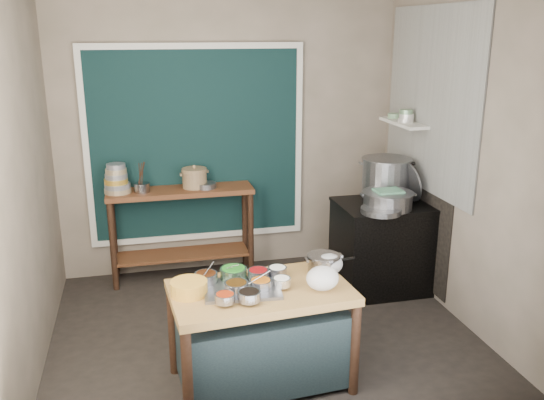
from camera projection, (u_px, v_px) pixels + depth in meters
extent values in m
cube|color=black|center=(262.00, 330.00, 4.96)|extent=(3.50, 3.00, 0.02)
cube|color=gray|center=(230.00, 138.00, 5.97)|extent=(3.50, 0.02, 2.80)
cube|color=gray|center=(24.00, 185.00, 4.17)|extent=(0.02, 3.00, 2.80)
cube|color=gray|center=(460.00, 160.00, 4.95)|extent=(0.02, 3.00, 2.80)
cube|color=black|center=(197.00, 145.00, 5.87)|extent=(2.10, 0.02, 1.90)
cube|color=#B2B2AA|center=(430.00, 101.00, 5.33)|extent=(0.02, 1.70, 1.70)
cube|color=black|center=(417.00, 215.00, 5.75)|extent=(0.01, 1.30, 1.30)
cube|color=beige|center=(404.00, 123.00, 5.66)|extent=(0.22, 0.70, 0.03)
cube|color=olive|center=(261.00, 336.00, 4.12)|extent=(1.30, 0.81, 0.75)
cube|color=#5A2E19|center=(182.00, 233.00, 5.89)|extent=(1.45, 0.40, 0.95)
cube|color=black|center=(383.00, 248.00, 5.65)|extent=(0.90, 0.68, 0.85)
cube|color=black|center=(386.00, 205.00, 5.53)|extent=(0.92, 0.69, 0.03)
cube|color=gray|center=(242.00, 289.00, 3.98)|extent=(0.55, 0.42, 0.02)
cylinder|color=gray|center=(236.00, 287.00, 3.90)|extent=(0.16, 0.16, 0.07)
cylinder|color=gray|center=(206.00, 278.00, 4.05)|extent=(0.16, 0.16, 0.07)
cylinder|color=gray|center=(261.00, 284.00, 3.95)|extent=(0.15, 0.15, 0.06)
cylinder|color=gray|center=(249.00, 296.00, 3.78)|extent=(0.15, 0.15, 0.06)
cylinder|color=gray|center=(258.00, 274.00, 4.11)|extent=(0.15, 0.15, 0.06)
cylinder|color=gray|center=(233.00, 273.00, 4.11)|extent=(0.19, 0.19, 0.08)
cylinder|color=gray|center=(277.00, 271.00, 4.17)|extent=(0.14, 0.14, 0.06)
cylinder|color=silver|center=(282.00, 282.00, 3.99)|extent=(0.13, 0.13, 0.06)
cylinder|color=gray|center=(225.00, 298.00, 3.75)|extent=(0.14, 0.14, 0.06)
cylinder|color=#B68222|center=(189.00, 288.00, 3.91)|extent=(0.26, 0.26, 0.10)
ellipsoid|color=white|center=(323.00, 278.00, 3.97)|extent=(0.24, 0.20, 0.17)
ellipsoid|color=white|center=(329.00, 264.00, 4.23)|extent=(0.25, 0.23, 0.15)
cylinder|color=tan|center=(117.00, 190.00, 5.61)|extent=(0.26, 0.26, 0.05)
cylinder|color=gray|center=(117.00, 186.00, 5.60)|extent=(0.25, 0.25, 0.05)
cylinder|color=gold|center=(116.00, 181.00, 5.58)|extent=(0.23, 0.23, 0.05)
cylinder|color=gray|center=(116.00, 176.00, 5.57)|extent=(0.21, 0.21, 0.05)
cylinder|color=tan|center=(116.00, 171.00, 5.56)|extent=(0.20, 0.20, 0.05)
cylinder|color=gray|center=(115.00, 166.00, 5.54)|extent=(0.18, 0.18, 0.05)
cylinder|color=gray|center=(142.00, 188.00, 5.63)|extent=(0.16, 0.16, 0.09)
cylinder|color=gray|center=(206.00, 185.00, 5.79)|extent=(0.27, 0.27, 0.05)
cylinder|color=gray|center=(410.00, 182.00, 5.55)|extent=(0.12, 0.39, 0.38)
cube|color=#5DAA80|center=(388.00, 191.00, 5.33)|extent=(0.25, 0.20, 0.02)
cylinder|color=gray|center=(381.00, 210.00, 5.22)|extent=(0.48, 0.48, 0.05)
cylinder|color=silver|center=(406.00, 120.00, 5.60)|extent=(0.15, 0.15, 0.04)
cylinder|color=silver|center=(407.00, 116.00, 5.59)|extent=(0.14, 0.14, 0.04)
cylinder|color=gray|center=(407.00, 112.00, 5.58)|extent=(0.13, 0.13, 0.04)
cylinder|color=gray|center=(394.00, 116.00, 5.86)|extent=(0.17, 0.17, 0.05)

